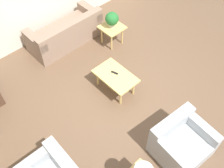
{
  "coord_description": "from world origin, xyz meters",
  "views": [
    {
      "loc": [
        -2.27,
        2.61,
        4.66
      ],
      "look_at": [
        0.18,
        0.33,
        0.55
      ],
      "focal_mm": 42.0,
      "sensor_mm": 36.0,
      "label": 1
    }
  ],
  "objects_px": {
    "sofa": "(66,33)",
    "side_table_plant": "(112,29)",
    "coffee_table": "(115,77)",
    "potted_plant": "(112,19)",
    "armchair": "(181,142)"
  },
  "relations": [
    {
      "from": "coffee_table",
      "to": "potted_plant",
      "type": "height_order",
      "value": "potted_plant"
    },
    {
      "from": "potted_plant",
      "to": "coffee_table",
      "type": "bearing_deg",
      "value": 139.86
    },
    {
      "from": "armchair",
      "to": "coffee_table",
      "type": "distance_m",
      "value": 1.9
    },
    {
      "from": "sofa",
      "to": "potted_plant",
      "type": "distance_m",
      "value": 1.26
    },
    {
      "from": "armchair",
      "to": "coffee_table",
      "type": "relative_size",
      "value": 1.1
    },
    {
      "from": "sofa",
      "to": "potted_plant",
      "type": "height_order",
      "value": "potted_plant"
    },
    {
      "from": "armchair",
      "to": "potted_plant",
      "type": "distance_m",
      "value": 3.31
    },
    {
      "from": "sofa",
      "to": "potted_plant",
      "type": "bearing_deg",
      "value": 135.58
    },
    {
      "from": "potted_plant",
      "to": "armchair",
      "type": "bearing_deg",
      "value": 159.49
    },
    {
      "from": "armchair",
      "to": "potted_plant",
      "type": "xyz_separation_m",
      "value": [
        3.07,
        -1.15,
        0.46
      ]
    },
    {
      "from": "sofa",
      "to": "coffee_table",
      "type": "xyz_separation_m",
      "value": [
        -2.0,
        0.15,
        0.1
      ]
    },
    {
      "from": "sofa",
      "to": "armchair",
      "type": "xyz_separation_m",
      "value": [
        -3.89,
        0.3,
        0.01
      ]
    },
    {
      "from": "coffee_table",
      "to": "potted_plant",
      "type": "xyz_separation_m",
      "value": [
        1.18,
        -0.99,
        0.36
      ]
    },
    {
      "from": "sofa",
      "to": "side_table_plant",
      "type": "relative_size",
      "value": 3.48
    },
    {
      "from": "coffee_table",
      "to": "potted_plant",
      "type": "distance_m",
      "value": 1.58
    }
  ]
}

